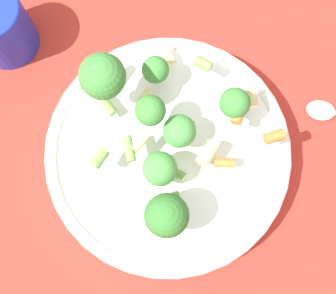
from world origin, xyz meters
name	(u,v)px	position (x,y,z in m)	size (l,w,h in m)	color
ground_plane	(168,159)	(0.00, 0.00, 0.00)	(3.00, 3.00, 0.00)	#B72D23
bowl	(168,154)	(0.00, 0.00, 0.02)	(0.28, 0.28, 0.05)	white
pasta_salad	(157,132)	(0.01, 0.00, 0.09)	(0.21, 0.19, 0.11)	#8CB766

